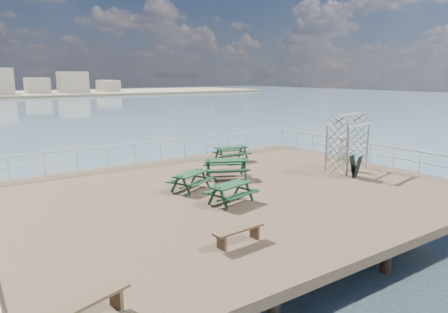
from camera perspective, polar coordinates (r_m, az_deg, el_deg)
ground at (r=16.39m, az=1.25°, el=-5.22°), size 18.00×14.00×0.30m
sea_backdrop at (r=148.56m, az=-25.83°, el=8.45°), size 300.00×300.00×9.20m
railing at (r=18.20m, az=-3.58°, el=-0.22°), size 17.77×13.76×1.10m
picnic_table_a at (r=16.24m, az=-4.79°, el=-3.01°), size 2.04×1.89×0.79m
picnic_table_b at (r=18.03m, az=0.28°, el=-1.18°), size 2.44×2.26×0.95m
picnic_table_c at (r=21.69m, az=1.07°, el=0.84°), size 1.91×1.60×0.86m
picnic_table_d at (r=14.54m, az=1.04°, el=-4.68°), size 1.92×1.68×0.81m
flat_bench_near at (r=11.17m, az=2.10°, el=-10.72°), size 1.63×0.51×0.46m
flat_bench_far at (r=8.35m, az=-18.89°, el=-19.40°), size 1.74×0.91×0.49m
trellis_arbor at (r=20.32m, az=17.25°, el=1.53°), size 2.41×1.61×2.76m
sandwich_board at (r=19.11m, az=18.28°, el=-1.37°), size 0.75×0.66×1.02m
person at (r=20.60m, az=16.47°, el=0.58°), size 0.62×0.42×1.66m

